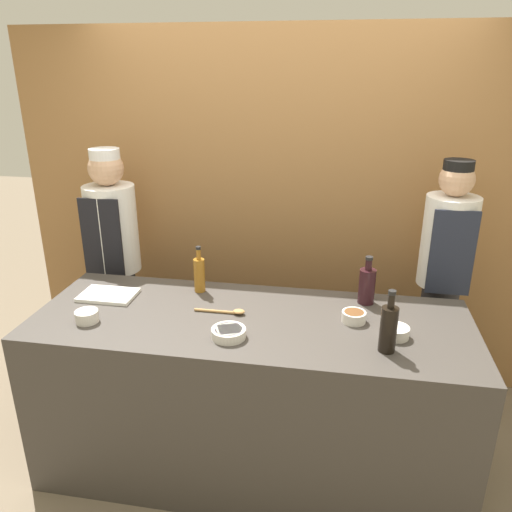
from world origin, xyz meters
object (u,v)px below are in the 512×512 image
object	(u,v)px
sauce_bowl_white	(396,331)
cutting_board	(108,295)
wooden_spoon	(228,311)
sauce_bowl_purple	(229,333)
bottle_soy	(388,328)
bottle_amber	(199,274)
chef_right	(442,283)
sauce_bowl_brown	(354,316)
bottle_wine	(367,285)
sauce_bowl_green	(87,316)
chef_left	(116,260)

from	to	relation	value
sauce_bowl_white	cutting_board	bearing A→B (deg)	173.36
sauce_bowl_white	wooden_spoon	xyz separation A→B (m)	(-0.84, 0.10, -0.02)
sauce_bowl_purple	bottle_soy	bearing A→B (deg)	0.71
sauce_bowl_purple	bottle_amber	distance (m)	0.57
bottle_amber	chef_right	xyz separation A→B (m)	(1.40, 0.41, -0.13)
sauce_bowl_brown	chef_right	world-z (taller)	chef_right
sauce_bowl_white	chef_right	bearing A→B (deg)	65.69
cutting_board	bottle_wine	size ratio (longest dim) A/B	1.13
sauce_bowl_green	chef_right	world-z (taller)	chef_right
sauce_bowl_green	wooden_spoon	size ratio (longest dim) A/B	0.43
sauce_bowl_purple	sauce_bowl_green	bearing A→B (deg)	177.79
chef_left	chef_right	world-z (taller)	chef_left
sauce_bowl_purple	chef_left	size ratio (longest dim) A/B	0.10
cutting_board	sauce_bowl_brown	bearing A→B (deg)	-2.46
bottle_soy	chef_right	xyz separation A→B (m)	(0.39, 0.89, -0.14)
sauce_bowl_purple	chef_left	world-z (taller)	chef_left
cutting_board	wooden_spoon	distance (m)	0.71
chef_right	sauce_bowl_brown	bearing A→B (deg)	-130.28
sauce_bowl_purple	chef_right	distance (m)	1.44
sauce_bowl_brown	chef_left	distance (m)	1.70
bottle_wine	chef_right	bearing A→B (deg)	40.48
wooden_spoon	sauce_bowl_brown	bearing A→B (deg)	2.31
bottle_wine	bottle_soy	xyz separation A→B (m)	(0.08, -0.49, 0.01)
cutting_board	bottle_soy	bearing A→B (deg)	-11.77
sauce_bowl_white	bottle_amber	xyz separation A→B (m)	(-1.06, 0.34, 0.08)
sauce_bowl_purple	sauce_bowl_green	distance (m)	0.74
sauce_bowl_brown	bottle_wine	size ratio (longest dim) A/B	0.45
wooden_spoon	chef_right	xyz separation A→B (m)	(1.19, 0.66, -0.03)
sauce_bowl_white	chef_right	world-z (taller)	chef_right
sauce_bowl_green	wooden_spoon	bearing A→B (deg)	17.06
chef_left	chef_right	xyz separation A→B (m)	(2.12, 0.00, -0.00)
sauce_bowl_green	chef_right	distance (m)	2.06
sauce_bowl_purple	bottle_soy	size ratio (longest dim) A/B	0.55
bottle_amber	wooden_spoon	distance (m)	0.34
sauce_bowl_purple	chef_right	world-z (taller)	chef_right
bottle_amber	sauce_bowl_green	bearing A→B (deg)	-135.29
sauce_bowl_green	bottle_soy	bearing A→B (deg)	-0.76
bottle_amber	wooden_spoon	world-z (taller)	bottle_amber
cutting_board	chef_right	xyz separation A→B (m)	(1.89, 0.57, -0.03)
chef_left	sauce_bowl_brown	bearing A→B (deg)	-21.84
cutting_board	bottle_wine	xyz separation A→B (m)	(1.42, 0.17, 0.10)
sauce_bowl_brown	bottle_soy	distance (m)	0.31
sauce_bowl_white	bottle_amber	bearing A→B (deg)	162.13
bottle_wine	bottle_amber	world-z (taller)	bottle_amber
bottle_amber	chef_left	bearing A→B (deg)	149.90
sauce_bowl_purple	bottle_amber	world-z (taller)	bottle_amber
sauce_bowl_green	bottle_wine	bearing A→B (deg)	18.50
cutting_board	sauce_bowl_green	bearing A→B (deg)	-84.87
bottle_amber	sauce_bowl_brown	bearing A→B (deg)	-14.26
bottle_wine	bottle_soy	distance (m)	0.49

